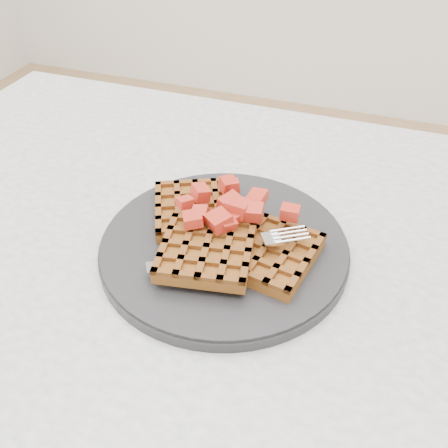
% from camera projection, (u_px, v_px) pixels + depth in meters
% --- Properties ---
extents(table, '(1.20, 0.80, 0.75)m').
position_uv_depth(table, '(279.00, 357.00, 0.59)').
color(table, silver).
rests_on(table, ground).
extents(plate, '(0.28, 0.28, 0.02)m').
position_uv_depth(plate, '(224.00, 246.00, 0.56)').
color(plate, black).
rests_on(plate, table).
extents(waffles, '(0.22, 0.19, 0.03)m').
position_uv_depth(waffles, '(223.00, 235.00, 0.54)').
color(waffles, brown).
rests_on(waffles, plate).
extents(strawberry_pile, '(0.15, 0.15, 0.02)m').
position_uv_depth(strawberry_pile, '(224.00, 214.00, 0.53)').
color(strawberry_pile, '#9B0F05').
rests_on(strawberry_pile, waffles).
extents(fork, '(0.16, 0.12, 0.02)m').
position_uv_depth(fork, '(240.00, 257.00, 0.52)').
color(fork, silver).
rests_on(fork, plate).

